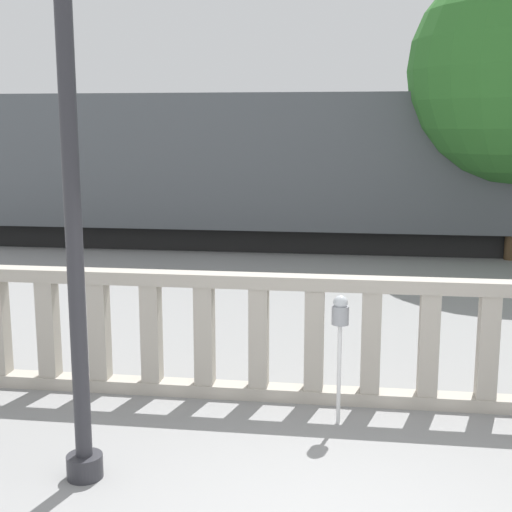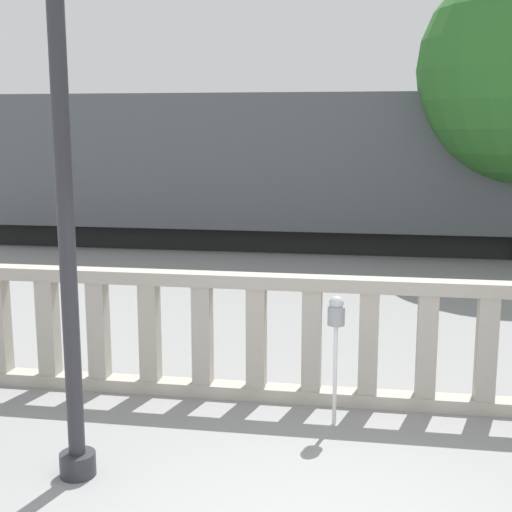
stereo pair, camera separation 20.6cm
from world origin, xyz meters
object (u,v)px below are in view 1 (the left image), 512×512
lamppost (66,66)px  train_far (461,153)px  parking_meter (340,322)px  train_near (493,169)px

lamppost → train_far: (6.17, 22.92, -1.51)m
parking_meter → train_near: (3.27, 10.56, 0.85)m
lamppost → train_near: lamppost is taller
lamppost → parking_meter: 3.43m
lamppost → train_far: bearing=74.9°
lamppost → train_far: lamppost is taller
lamppost → train_near: size_ratio=0.22×
train_near → lamppost: bearing=-114.1°
parking_meter → lamppost: bearing=-146.0°
lamppost → parking_meter: size_ratio=4.12×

